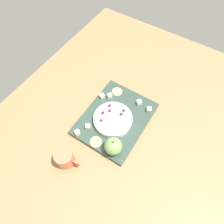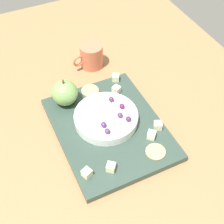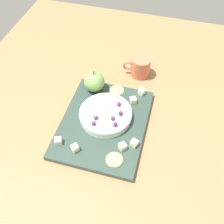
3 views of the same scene
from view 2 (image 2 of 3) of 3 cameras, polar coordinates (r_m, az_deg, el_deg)
The scene contains 21 objects.
table at distance 90.72cm, azimuth -2.31°, elevation -4.30°, with size 142.27×109.93×3.57cm, color olive.
platter at distance 88.92cm, azimuth -0.50°, elevation -2.89°, with size 34.92×27.53×1.89cm, color #2F4139.
serving_dish at distance 88.44cm, azimuth -1.05°, elevation -1.02°, with size 17.37×17.37×2.57cm, color white.
apple_whole at distance 92.49cm, azimuth -8.25°, elevation 3.32°, with size 7.40×7.40×7.40cm, color #73A156.
apple_stem at distance 89.54cm, azimuth -8.55°, elevation 5.27°, with size 0.50×0.50×1.20cm, color brown.
cheese_cube_0 at distance 79.41cm, azimuth -0.20°, elevation -9.62°, with size 2.04×2.04×2.04cm, color #EFF3BF.
cheese_cube_1 at distance 100.15cm, azimuth 0.64°, elevation 6.03°, with size 2.04×2.04×2.04cm, color #F5EDC1.
cheese_cube_2 at distance 96.32cm, azimuth 0.77°, elevation 3.93°, with size 2.04×2.04×2.04cm, color #F9E4C5.
cheese_cube_3 at distance 78.78cm, azimuth -4.42°, elevation -10.58°, with size 2.04×2.04×2.04cm, color #ECECBE.
cheese_cube_4 at distance 87.90cm, azimuth 8.03°, elevation -2.33°, with size 2.04×2.04×2.04cm, color #F6ECC4.
cheese_cube_5 at distance 85.65cm, azimuth 6.91°, elevation -4.00°, with size 2.04×2.04×2.04cm, color white.
cracker_0 at distance 83.62cm, azimuth 7.62°, elevation -6.89°, with size 5.11×5.11×0.40cm, color tan.
cracker_1 at distance 97.44cm, azimuth -3.86°, elevation 3.77°, with size 5.11×5.11×0.40cm, color tan.
grape_0 at distance 90.38cm, azimuth -0.13°, elevation 2.25°, with size 1.63×1.46×1.43cm, color #52245B.
grape_1 at distance 84.30cm, azimuth -1.47°, elevation -2.22°, with size 1.63×1.46×1.44cm, color #4E2960.
grape_2 at distance 82.99cm, azimuth -0.82°, elevation -3.36°, with size 1.63×1.46×1.34cm, color #4A2D5B.
grape_3 at distance 86.51cm, azimuth 1.40°, elevation -0.54°, with size 1.63×1.46×1.31cm, color #56285B.
grape_4 at distance 85.73cm, azimuth 2.89°, elevation -1.20°, with size 1.63×1.46×1.31cm, color #49224E.
grape_5 at distance 88.68cm, azimuth 1.76°, elevation 1.02°, with size 1.63×1.46×1.33cm, color #541A52.
apple_slice_0 at distance 87.89cm, azimuth -3.13°, elevation 0.05°, with size 5.43×5.43×0.60cm, color beige.
cup at distance 106.92cm, azimuth -3.65°, elevation 9.77°, with size 7.38×10.57×7.72cm.
Camera 2 is at (51.47, -20.40, 73.65)cm, focal length 52.30 mm.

